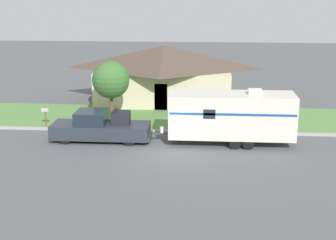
{
  "coord_description": "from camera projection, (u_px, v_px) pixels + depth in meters",
  "views": [
    {
      "loc": [
        1.84,
        -25.55,
        8.98
      ],
      "look_at": [
        -0.18,
        1.73,
        1.4
      ],
      "focal_mm": 50.0,
      "sensor_mm": 36.0,
      "label": 1
    }
  ],
  "objects": [
    {
      "name": "mailbox",
      "position": [
        45.0,
        113.0,
        31.58
      ],
      "size": [
        0.48,
        0.2,
        1.33
      ],
      "color": "brown",
      "rests_on": "ground_plane"
    },
    {
      "name": "lawn_strip",
      "position": [
        176.0,
        118.0,
        34.19
      ],
      "size": [
        80.0,
        7.0,
        0.03
      ],
      "color": "#568442",
      "rests_on": "ground_plane"
    },
    {
      "name": "travel_trailer",
      "position": [
        231.0,
        115.0,
        28.01
      ],
      "size": [
        8.45,
        2.36,
        3.38
      ],
      "color": "black",
      "rests_on": "ground_plane"
    },
    {
      "name": "tree_in_yard",
      "position": [
        111.0,
        80.0,
        32.87
      ],
      "size": [
        2.65,
        2.65,
        4.26
      ],
      "color": "brown",
      "rests_on": "ground_plane"
    },
    {
      "name": "pickup_truck",
      "position": [
        100.0,
        127.0,
        28.83
      ],
      "size": [
        6.12,
        2.03,
        2.0
      ],
      "color": "black",
      "rests_on": "ground_plane"
    },
    {
      "name": "ground_plane",
      "position": [
        169.0,
        151.0,
        27.08
      ],
      "size": [
        120.0,
        120.0,
        0.0
      ],
      "primitive_type": "plane",
      "color": "#515456"
    },
    {
      "name": "curb_strip",
      "position": [
        173.0,
        131.0,
        30.67
      ],
      "size": [
        80.0,
        0.3,
        0.14
      ],
      "color": "#999993",
      "rests_on": "ground_plane"
    },
    {
      "name": "house_across_street",
      "position": [
        164.0,
        72.0,
        38.86
      ],
      "size": [
        11.62,
        7.15,
        4.67
      ],
      "color": "beige",
      "rests_on": "ground_plane"
    }
  ]
}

